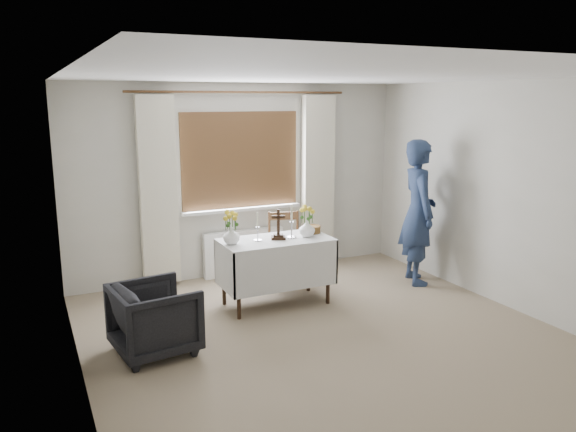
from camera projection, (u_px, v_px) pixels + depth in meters
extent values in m
plane|color=gray|center=(335.00, 343.00, 5.38)|extent=(5.00, 5.00, 0.00)
cube|color=white|center=(276.00, 272.00, 6.34)|extent=(1.24, 0.64, 0.76)
imported|color=black|center=(155.00, 319.00, 5.13)|extent=(0.80, 0.79, 0.66)
imported|color=navy|center=(418.00, 212.00, 7.02)|extent=(0.63, 0.77, 1.82)
cube|color=white|center=(244.00, 252.00, 7.45)|extent=(1.10, 0.10, 0.60)
imported|color=white|center=(231.00, 236.00, 6.03)|extent=(0.24, 0.24, 0.19)
imported|color=white|center=(307.00, 228.00, 6.36)|extent=(0.23, 0.23, 0.19)
cylinder|color=brown|center=(311.00, 229.00, 6.56)|extent=(0.29, 0.29, 0.08)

